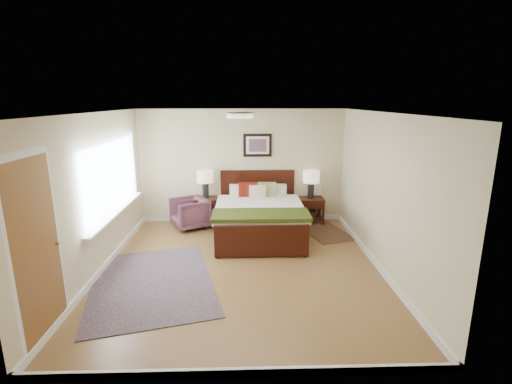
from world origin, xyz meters
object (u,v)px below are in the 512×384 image
(armchair, at_px, (190,213))
(rug_persian, at_px, (152,282))
(nightstand_left, at_px, (206,203))
(bed, at_px, (259,211))
(nightstand_right, at_px, (310,208))
(lamp_right, at_px, (311,179))
(lamp_left, at_px, (205,179))

(armchair, xyz_separation_m, rug_persian, (-0.23, -2.47, -0.32))
(nightstand_left, bearing_deg, rug_persian, -101.55)
(bed, distance_m, rug_persian, 2.62)
(nightstand_right, bearing_deg, rug_persian, -136.42)
(lamp_right, bearing_deg, armchair, -174.16)
(nightstand_left, bearing_deg, armchair, -142.58)
(nightstand_left, bearing_deg, lamp_right, 0.51)
(nightstand_right, bearing_deg, bed, -145.40)
(nightstand_left, distance_m, lamp_left, 0.56)
(bed, xyz_separation_m, lamp_right, (1.17, 0.82, 0.47))
(bed, height_order, nightstand_left, bed)
(lamp_left, height_order, rug_persian, lamp_left)
(nightstand_right, xyz_separation_m, lamp_right, (-0.00, 0.01, 0.65))
(bed, relative_size, nightstand_left, 3.61)
(nightstand_left, relative_size, lamp_right, 0.97)
(lamp_left, relative_size, lamp_right, 1.00)
(lamp_left, distance_m, rug_persian, 2.98)
(nightstand_left, xyz_separation_m, armchair, (-0.33, -0.25, -0.14))
(nightstand_left, distance_m, rug_persian, 2.82)
(nightstand_left, distance_m, lamp_right, 2.37)
(bed, distance_m, lamp_left, 1.49)
(bed, height_order, armchair, bed)
(armchair, bearing_deg, lamp_left, 101.18)
(bed, xyz_separation_m, nightstand_right, (1.17, 0.81, -0.18))
(rug_persian, bearing_deg, nightstand_right, 29.08)
(nightstand_left, relative_size, rug_persian, 0.24)
(nightstand_right, xyz_separation_m, rug_persian, (-2.87, -2.73, -0.35))
(bed, xyz_separation_m, rug_persian, (-1.70, -1.92, -0.52))
(lamp_left, height_order, lamp_right, lamp_left)
(nightstand_right, distance_m, armchair, 2.65)
(nightstand_left, relative_size, lamp_left, 0.97)
(bed, bearing_deg, armchair, 159.44)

